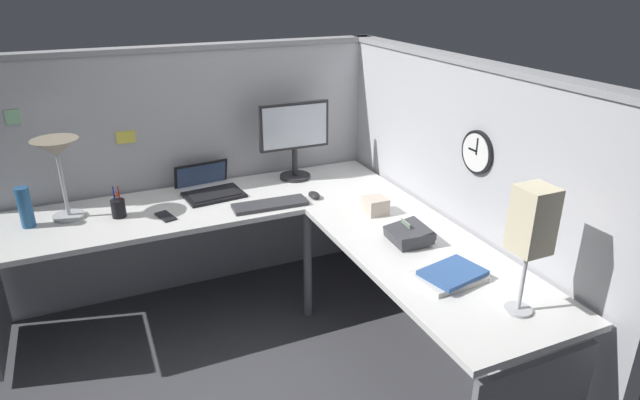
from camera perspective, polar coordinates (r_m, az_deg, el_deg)
ground_plane at (r=3.30m, az=-2.79°, el=-13.98°), size 6.80×6.80×0.00m
cubicle_wall_back at (r=3.59m, az=-13.58°, el=2.96°), size 2.57×0.12×1.58m
cubicle_wall_right at (r=3.08m, az=14.03°, el=-0.43°), size 0.12×2.37×1.58m
desk at (r=2.88m, az=-5.39°, el=-5.07°), size 2.35×2.15×0.73m
monitor at (r=3.47m, az=-2.71°, el=6.88°), size 0.46×0.20×0.50m
laptop at (r=3.40m, az=-11.66°, el=1.32°), size 0.38×0.41×0.22m
keyboard at (r=3.13m, az=-5.27°, el=-0.48°), size 0.44×0.16×0.02m
computer_mouse at (r=3.23m, az=-0.62°, el=0.53°), size 0.06×0.10×0.03m
desk_lamp_dome at (r=3.17m, az=-25.93°, el=4.35°), size 0.24×0.24×0.44m
pen_cup at (r=3.17m, az=-20.44°, el=-0.79°), size 0.08×0.08×0.18m
cell_phone at (r=3.10m, az=-15.93°, el=-1.66°), size 0.10×0.16×0.01m
thermos_flask at (r=3.23m, az=-28.59°, el=-0.68°), size 0.07×0.07×0.22m
office_phone at (r=2.74m, az=9.37°, el=-3.67°), size 0.20×0.22×0.11m
book_stack at (r=2.46m, az=13.52°, el=-7.68°), size 0.31×0.24×0.04m
desk_lamp_paper at (r=2.16m, az=21.43°, el=-2.34°), size 0.13×0.13×0.53m
tissue_box at (r=3.04m, az=5.84°, el=-0.57°), size 0.12×0.12×0.09m
wall_clock at (r=2.78m, az=16.27°, el=4.84°), size 0.04×0.22×0.22m
pinned_note_leftmost at (r=3.39m, az=-29.61°, el=7.58°), size 0.07×0.00×0.08m
pinned_note_middle at (r=3.42m, az=-19.75°, el=6.24°), size 0.11×0.00×0.07m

